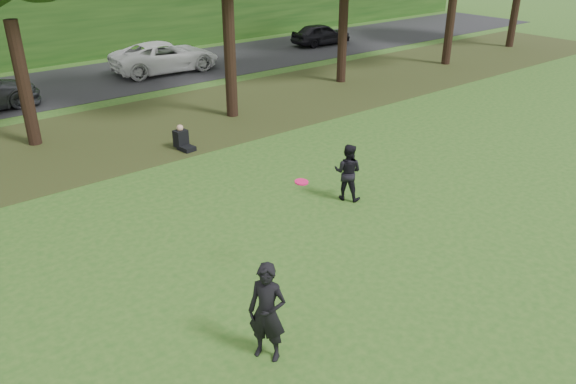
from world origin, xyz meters
The scene contains 9 objects.
ground centered at (0.00, 0.00, 0.00)m, with size 120.00×120.00×0.00m, color #28551A.
leaf_litter centered at (0.00, 13.00, 0.01)m, with size 60.00×7.00×0.01m, color #3D2C15.
street centered at (0.00, 21.00, 0.01)m, with size 70.00×7.00×0.02m, color black.
far_hedge centered at (0.00, 27.00, 2.50)m, with size 70.00×3.00×5.00m, color #173C11.
player_left centered at (-3.09, 0.57, 0.92)m, with size 0.67×0.44×1.84m, color black.
player_right centered at (2.31, 4.18, 0.79)m, with size 0.76×0.60×1.57m, color black.
parked_cars centered at (-1.29, 20.12, 0.74)m, with size 38.50×3.77×1.52m.
frisbee centered at (-1.21, 1.93, 2.29)m, with size 0.33×0.33×0.05m.
seated_person centered at (0.69, 10.30, 0.31)m, with size 0.50×0.78×0.83m.
Camera 1 is at (-7.56, -5.56, 6.76)m, focal length 35.00 mm.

